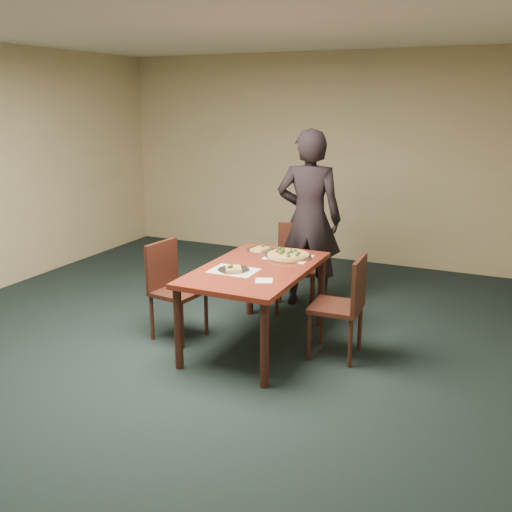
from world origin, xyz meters
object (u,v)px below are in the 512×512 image
at_px(dining_table, 256,277).
at_px(chair_far, 296,261).
at_px(chair_left, 172,284).
at_px(chair_right, 345,301).
at_px(pizza_pan, 288,255).
at_px(slice_plate_near, 233,269).
at_px(slice_plate_far, 260,249).
at_px(diner, 309,219).

xyz_separation_m(dining_table, chair_far, (-0.02, 1.09, -0.14)).
height_order(chair_left, chair_right, same).
bearing_deg(pizza_pan, slice_plate_near, -114.10).
xyz_separation_m(dining_table, slice_plate_near, (-0.13, -0.19, 0.11)).
bearing_deg(chair_right, chair_far, -142.44).
distance_m(dining_table, slice_plate_far, 0.58).
xyz_separation_m(chair_left, slice_plate_near, (0.68, -0.06, 0.25)).
distance_m(slice_plate_near, slice_plate_far, 0.72).
bearing_deg(diner, chair_far, 53.00).
relative_size(diner, slice_plate_far, 6.79).
xyz_separation_m(dining_table, chair_right, (0.80, 0.10, -0.14)).
xyz_separation_m(chair_far, slice_plate_far, (-0.17, -0.56, 0.25)).
distance_m(chair_left, pizza_pan, 1.12).
xyz_separation_m(diner, slice_plate_near, (-0.18, -1.42, -0.19)).
relative_size(chair_far, slice_plate_near, 3.25).
distance_m(chair_far, diner, 0.47).
distance_m(chair_right, slice_plate_far, 1.11).
distance_m(pizza_pan, slice_plate_near, 0.66).
height_order(dining_table, slice_plate_near, slice_plate_near).
distance_m(chair_far, pizza_pan, 0.74).
height_order(dining_table, chair_far, chair_far).
relative_size(chair_left, slice_plate_near, 3.25).
bearing_deg(chair_left, slice_plate_far, -35.68).
bearing_deg(slice_plate_far, chair_left, -133.23).
distance_m(chair_far, chair_right, 1.29).
height_order(chair_left, slice_plate_near, chair_left).
relative_size(dining_table, chair_right, 1.65).
relative_size(chair_right, slice_plate_near, 3.25).
relative_size(slice_plate_near, slice_plate_far, 1.00).
relative_size(dining_table, diner, 0.79).
xyz_separation_m(dining_table, pizza_pan, (0.14, 0.41, 0.11)).
xyz_separation_m(chair_right, slice_plate_near, (-0.92, -0.29, 0.25)).
bearing_deg(chair_far, slice_plate_far, -123.82).
xyz_separation_m(chair_left, slice_plate_far, (0.62, 0.65, 0.25)).
bearing_deg(chair_right, pizza_pan, -117.97).
bearing_deg(pizza_pan, chair_right, -25.88).
distance_m(diner, slice_plate_near, 1.45).
bearing_deg(slice_plate_far, dining_table, -69.66).
distance_m(dining_table, pizza_pan, 0.45).
bearing_deg(diner, slice_plate_far, 60.62).
relative_size(dining_table, slice_plate_near, 5.36).
distance_m(dining_table, diner, 1.27).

